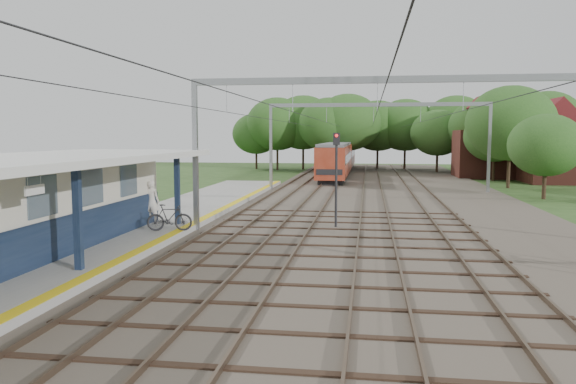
{
  "coord_description": "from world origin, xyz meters",
  "views": [
    {
      "loc": [
        2.88,
        -9.84,
        4.46
      ],
      "look_at": [
        -1.16,
        18.14,
        1.6
      ],
      "focal_mm": 35.0,
      "sensor_mm": 36.0,
      "label": 1
    }
  ],
  "objects_px": {
    "person": "(152,202)",
    "bicycle": "(169,218)",
    "signal_post": "(336,167)",
    "train": "(340,157)"
  },
  "relations": [
    {
      "from": "person",
      "to": "bicycle",
      "type": "height_order",
      "value": "person"
    },
    {
      "from": "bicycle",
      "to": "signal_post",
      "type": "xyz_separation_m",
      "value": [
        6.95,
        3.64,
        2.01
      ]
    },
    {
      "from": "train",
      "to": "signal_post",
      "type": "xyz_separation_m",
      "value": [
        1.85,
        -38.66,
        0.94
      ]
    },
    {
      "from": "train",
      "to": "signal_post",
      "type": "height_order",
      "value": "signal_post"
    },
    {
      "from": "person",
      "to": "bicycle",
      "type": "distance_m",
      "value": 2.5
    },
    {
      "from": "person",
      "to": "bicycle",
      "type": "bearing_deg",
      "value": 130.66
    },
    {
      "from": "person",
      "to": "signal_post",
      "type": "bearing_deg",
      "value": -167.19
    },
    {
      "from": "bicycle",
      "to": "signal_post",
      "type": "bearing_deg",
      "value": -74.93
    },
    {
      "from": "train",
      "to": "bicycle",
      "type": "bearing_deg",
      "value": -96.87
    },
    {
      "from": "signal_post",
      "to": "bicycle",
      "type": "bearing_deg",
      "value": -152.35
    }
  ]
}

